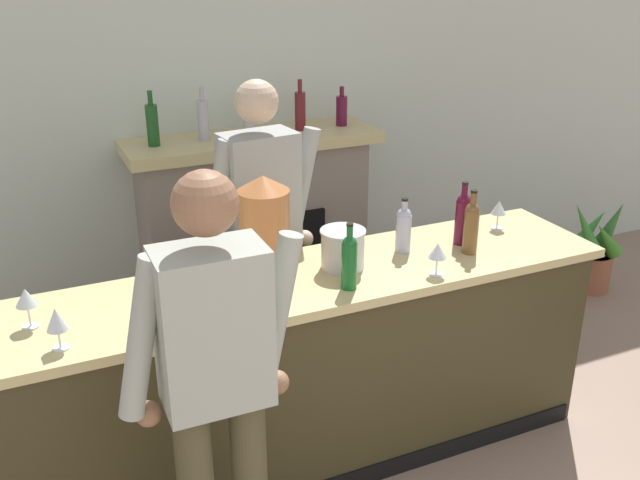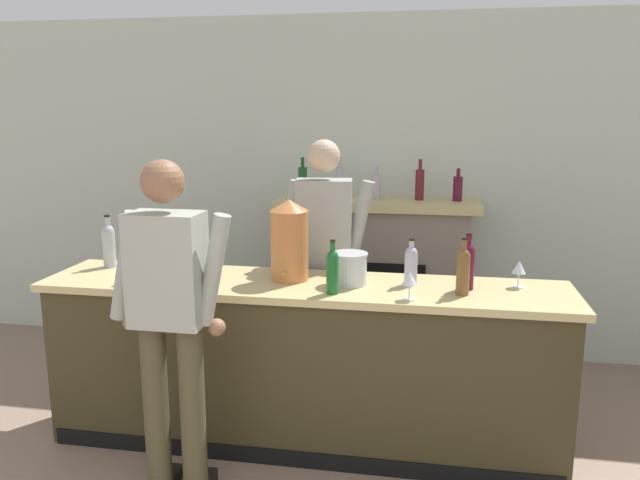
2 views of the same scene
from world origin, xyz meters
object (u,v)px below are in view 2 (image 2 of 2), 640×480
Objects in this scene: wine_bottle_merlot_tall at (463,269)px; wine_glass_front_right at (410,279)px; person_bartender at (324,263)px; wine_glass_mid_counter at (519,268)px; wine_glass_near_bucket at (128,264)px; wine_bottle_riesling_slim at (109,244)px; wine_bottle_rose_blush at (468,264)px; fireplace_stone at (376,279)px; wine_bottle_burgundy_dark at (332,270)px; wine_bottle_cabernet_heavy at (411,264)px; wine_glass_back_row at (131,254)px; copper_dispenser at (289,240)px; person_customer at (170,319)px; ice_bucket_steel at (350,268)px.

wine_bottle_merlot_tall is 2.08× the size of wine_glass_front_right.
wine_glass_mid_counter is at bearing -16.84° from person_bartender.
wine_glass_near_bucket is 1.10× the size of wine_glass_front_right.
wine_bottle_rose_blush is at bearing -3.12° from wine_bottle_riesling_slim.
wine_glass_near_bucket is at bearing -48.89° from wine_bottle_riesling_slim.
wine_bottle_riesling_slim is (-1.62, -1.23, 0.49)m from fireplace_stone.
wine_bottle_burgundy_dark reaches higher than wine_bottle_cabernet_heavy.
wine_glass_back_row is (-1.40, -1.36, 0.47)m from fireplace_stone.
wine_bottle_rose_blush is 2.24m from wine_bottle_riesling_slim.
wine_glass_back_row is at bearing 171.72° from wine_glass_front_right.
wine_bottle_cabernet_heavy is at bearing -35.38° from person_bartender.
copper_dispenser is 1.01m from wine_bottle_merlot_tall.
wine_bottle_burgundy_dark is at bearing -163.43° from wine_glass_mid_counter.
wine_bottle_burgundy_dark is 0.77m from wine_bottle_rose_blush.
wine_bottle_burgundy_dark is at bearing -94.10° from fireplace_stone.
person_customer is at bearing -157.96° from wine_bottle_merlot_tall.
wine_bottle_merlot_tall is at bearing -3.02° from wine_glass_back_row.
wine_glass_front_right is at bearing -8.28° from wine_glass_back_row.
fireplace_stone reaches higher than ice_bucket_steel.
copper_dispenser is 0.95m from wine_glass_near_bucket.
fireplace_stone is 1.01m from person_bartender.
fireplace_stone is 0.90× the size of person_bartender.
fireplace_stone is 0.92× the size of person_customer.
copper_dispenser is at bearing -107.09° from fireplace_stone.
wine_glass_mid_counter is at bearing -0.77° from wine_bottle_riesling_slim.
wine_bottle_cabernet_heavy reaches higher than wine_glass_near_bucket.
wine_bottle_burgundy_dark reaches higher than wine_glass_mid_counter.
person_customer is 11.38× the size of wine_glass_mid_counter.
wine_glass_mid_counter is at bearing 16.57° from wine_bottle_burgundy_dark.
wine_glass_mid_counter is at bearing 2.41° from wine_glass_back_row.
wine_bottle_cabernet_heavy is (0.31, -1.32, 0.47)m from fireplace_stone.
person_bartender is 10.82× the size of wine_glass_near_bucket.
person_bartender is 1.04m from wine_bottle_merlot_tall.
wine_bottle_merlot_tall is (0.59, -1.47, 0.48)m from fireplace_stone.
wine_bottle_burgundy_dark is 1.82× the size of wine_glass_back_row.
fireplace_stone is at bearing 114.66° from wine_bottle_rose_blush.
person_bartender reaches higher than wine_glass_mid_counter.
fireplace_stone reaches higher than wine_glass_mid_counter.
wine_bottle_burgundy_dark is at bearing 33.05° from person_customer.
wine_glass_back_row is at bearing 112.28° from wine_glass_near_bucket.
copper_dispenser is 2.86× the size of wine_glass_near_bucket.
wine_bottle_cabernet_heavy is 0.32m from wine_bottle_rose_blush.
fireplace_stone reaches higher than wine_bottle_merlot_tall.
wine_bottle_riesling_slim is at bearing 173.89° from wine_bottle_merlot_tall.
wine_bottle_rose_blush is 0.95× the size of wine_bottle_riesling_slim.
person_bartender reaches higher than wine_bottle_burgundy_dark.
wine_bottle_merlot_tall is 1.92× the size of wine_glass_back_row.
person_bartender is 11.85× the size of wine_glass_front_right.
wine_glass_back_row is at bearing 176.98° from wine_bottle_merlot_tall.
person_customer is 8.42× the size of ice_bucket_steel.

